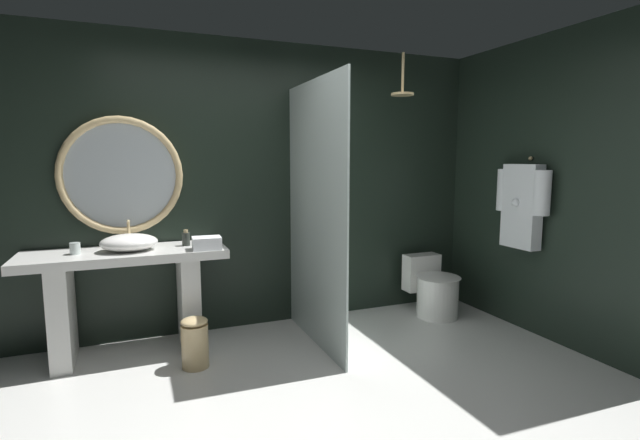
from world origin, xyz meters
TOP-DOWN VIEW (x-y plane):
  - ground_plane at (0.00, 0.00)m, footprint 5.76×5.76m
  - back_wall_panel at (0.00, 1.90)m, footprint 4.80×0.10m
  - side_wall_right at (2.35, 0.76)m, footprint 0.10×2.47m
  - vanity_counter at (-1.05, 1.55)m, footprint 1.52×0.56m
  - vessel_sink at (-1.02, 1.53)m, footprint 0.42×0.35m
  - tumbler_cup at (-1.40, 1.54)m, footprint 0.08×0.08m
  - soap_dispenser at (-0.59, 1.59)m, footprint 0.06×0.06m
  - round_wall_mirror at (-1.05, 1.81)m, footprint 0.96×0.06m
  - shower_glass_panel at (0.41, 1.22)m, footprint 0.02×1.25m
  - rain_shower_head at (1.34, 1.42)m, footprint 0.21×0.21m
  - hanging_bathrobe at (2.21, 0.81)m, footprint 0.20×0.56m
  - toilet at (1.76, 1.45)m, footprint 0.42×0.60m
  - waste_bin at (-0.60, 1.12)m, footprint 0.20×0.20m
  - folded_hand_towel at (-0.46, 1.37)m, footprint 0.23×0.18m

SIDE VIEW (x-z plane):
  - ground_plane at x=0.00m, z-range 0.00..0.00m
  - waste_bin at x=-0.60m, z-range 0.00..0.39m
  - toilet at x=1.76m, z-range -0.03..0.54m
  - vanity_counter at x=-1.05m, z-range 0.11..0.96m
  - tumbler_cup at x=-1.40m, z-range 0.84..0.93m
  - folded_hand_towel at x=-0.46m, z-range 0.84..0.94m
  - soap_dispenser at x=-0.59m, z-range 0.84..0.97m
  - vessel_sink at x=-1.02m, z-range 0.80..1.02m
  - shower_glass_panel at x=0.41m, z-range 0.00..2.18m
  - hanging_bathrobe at x=2.21m, z-range 0.77..1.58m
  - back_wall_panel at x=0.00m, z-range 0.00..2.60m
  - side_wall_right at x=2.35m, z-range 0.00..2.60m
  - round_wall_mirror at x=-1.05m, z-range 0.93..1.90m
  - rain_shower_head at x=1.34m, z-range 1.98..2.36m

